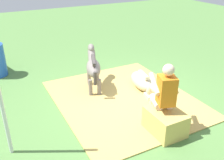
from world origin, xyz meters
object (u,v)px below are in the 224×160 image
object	(u,v)px
pony_standing	(93,67)
pony_lying	(143,82)
person_seated	(164,93)
hay_bale	(165,122)

from	to	relation	value
pony_standing	pony_lying	size ratio (longest dim) A/B	0.95
pony_standing	person_seated	bearing A→B (deg)	-167.09
person_seated	pony_standing	size ratio (longest dim) A/B	1.01
pony_lying	person_seated	bearing A→B (deg)	158.86
hay_bale	pony_standing	distance (m)	2.26
pony_standing	pony_lying	bearing A→B (deg)	-121.43
person_seated	pony_lying	bearing A→B (deg)	-21.14
hay_bale	pony_standing	bearing A→B (deg)	11.10
hay_bale	pony_lying	bearing A→B (deg)	-20.41
person_seated	pony_standing	xyz separation A→B (m)	(2.04, 0.47, -0.15)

